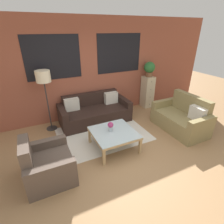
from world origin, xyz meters
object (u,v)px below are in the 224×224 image
(drawer_cabinet, at_px, (147,92))
(settee_vintage, at_px, (181,119))
(floor_lamp, at_px, (44,80))
(potted_plant, at_px, (149,68))
(couch_dark, at_px, (95,112))
(coffee_table, at_px, (114,134))
(flower_vase, at_px, (110,126))
(armchair_corner, at_px, (47,165))

(drawer_cabinet, bearing_deg, settee_vintage, -93.17)
(floor_lamp, height_order, potted_plant, floor_lamp)
(couch_dark, relative_size, floor_lamp, 1.25)
(couch_dark, height_order, potted_plant, potted_plant)
(coffee_table, distance_m, potted_plant, 2.81)
(couch_dark, relative_size, flower_vase, 9.05)
(drawer_cabinet, distance_m, flower_vase, 2.64)
(armchair_corner, height_order, drawer_cabinet, drawer_cabinet)
(coffee_table, xyz_separation_m, floor_lamp, (-1.16, 1.48, 1.00))
(armchair_corner, xyz_separation_m, potted_plant, (3.54, 1.91, 1.04))
(floor_lamp, relative_size, drawer_cabinet, 1.51)
(settee_vintage, relative_size, flower_vase, 6.54)
(potted_plant, distance_m, flower_vase, 2.75)
(floor_lamp, bearing_deg, potted_plant, 2.71)
(coffee_table, height_order, floor_lamp, floor_lamp)
(armchair_corner, relative_size, drawer_cabinet, 0.85)
(flower_vase, bearing_deg, coffee_table, -50.38)
(settee_vintage, height_order, armchair_corner, settee_vintage)
(couch_dark, distance_m, coffee_table, 1.40)
(settee_vintage, height_order, flower_vase, settee_vintage)
(settee_vintage, distance_m, potted_plant, 1.96)
(flower_vase, bearing_deg, armchair_corner, -166.36)
(coffee_table, bearing_deg, couch_dark, 87.27)
(coffee_table, xyz_separation_m, flower_vase, (-0.05, 0.06, 0.19))
(armchair_corner, distance_m, potted_plant, 4.15)
(drawer_cabinet, distance_m, potted_plant, 0.79)
(settee_vintage, bearing_deg, drawer_cabinet, 86.83)
(potted_plant, bearing_deg, drawer_cabinet, -90.00)
(armchair_corner, height_order, potted_plant, potted_plant)
(floor_lamp, distance_m, drawer_cabinet, 3.34)
(couch_dark, height_order, coffee_table, couch_dark)
(couch_dark, relative_size, coffee_table, 2.14)
(flower_vase, bearing_deg, settee_vintage, -3.00)
(settee_vintage, bearing_deg, floor_lamp, 154.10)
(couch_dark, bearing_deg, floor_lamp, 176.33)
(settee_vintage, relative_size, floor_lamp, 0.90)
(armchair_corner, height_order, flower_vase, armchair_corner)
(couch_dark, xyz_separation_m, coffee_table, (-0.07, -1.40, 0.08))
(coffee_table, height_order, drawer_cabinet, drawer_cabinet)
(armchair_corner, xyz_separation_m, coffee_table, (1.46, 0.28, 0.08))
(armchair_corner, relative_size, potted_plant, 1.88)
(couch_dark, distance_m, armchair_corner, 2.27)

